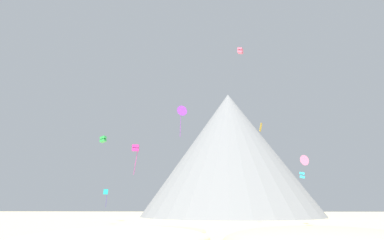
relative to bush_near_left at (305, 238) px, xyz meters
The scene contains 13 objects.
dune_foreground_right 25.11m from the bush_near_left, 147.97° to the left, with size 19.29×16.19×1.88m, color #C6B284.
bush_near_left is the anchor object (origin of this frame).
bush_ridge_crest 27.70m from the bush_near_left, behind, with size 1.84×1.84×1.05m, color #477238.
bush_near_right 23.55m from the bush_near_left, behind, with size 1.10×1.10×0.81m, color #668C4C.
rock_massif 93.42m from the bush_near_left, 92.04° to the left, with size 87.04×87.04×48.87m.
kite_teal_low 50.00m from the bush_near_left, 135.54° to the left, with size 1.08×0.55×4.09m.
kite_cyan_low 39.30m from the bush_near_left, 74.51° to the left, with size 1.50×1.43×1.57m.
kite_green_mid 62.54m from the bush_near_left, 132.36° to the left, with size 1.74×1.64×1.82m.
kite_violet_mid 26.02m from the bush_near_left, 150.60° to the left, with size 1.73×1.04×5.16m.
kite_pink_low 32.41m from the bush_near_left, 73.22° to the left, with size 2.23×1.24×2.24m.
kite_rainbow_high 48.77m from the bush_near_left, 97.55° to the left, with size 1.50×1.45×1.47m.
kite_magenta_low 30.85m from the bush_near_left, 150.67° to the left, with size 1.31×1.35×5.19m.
kite_gold_mid 21.46m from the bush_near_left, 101.14° to the left, with size 0.70×1.05×1.49m.
Camera 1 is at (4.08, -31.87, 4.37)m, focal length 31.41 mm.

